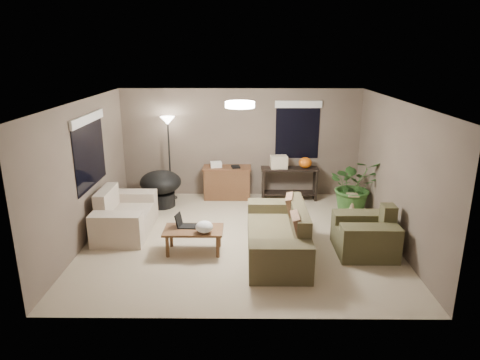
{
  "coord_description": "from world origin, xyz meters",
  "views": [
    {
      "loc": [
        0.07,
        -7.25,
        3.32
      ],
      "look_at": [
        0.0,
        0.2,
        1.05
      ],
      "focal_mm": 32.0,
      "sensor_mm": 36.0,
      "label": 1
    }
  ],
  "objects_px": {
    "armchair": "(365,236)",
    "houseplant": "(354,191)",
    "cat_scratching_post": "(352,207)",
    "coffee_table": "(194,232)",
    "desk": "(227,182)",
    "console_table": "(289,181)",
    "floor_lamp": "(168,131)",
    "main_sofa": "(279,237)",
    "papasan_chair": "(161,186)",
    "loveseat": "(124,217)"
  },
  "relations": [
    {
      "from": "main_sofa",
      "to": "cat_scratching_post",
      "type": "xyz_separation_m",
      "value": [
        1.63,
        1.64,
        -0.08
      ]
    },
    {
      "from": "armchair",
      "to": "papasan_chair",
      "type": "height_order",
      "value": "armchair"
    },
    {
      "from": "desk",
      "to": "houseplant",
      "type": "xyz_separation_m",
      "value": [
        2.71,
        -0.92,
        0.09
      ]
    },
    {
      "from": "armchair",
      "to": "coffee_table",
      "type": "relative_size",
      "value": 1.0
    },
    {
      "from": "armchair",
      "to": "console_table",
      "type": "bearing_deg",
      "value": 110.73
    },
    {
      "from": "cat_scratching_post",
      "to": "coffee_table",
      "type": "bearing_deg",
      "value": -152.36
    },
    {
      "from": "main_sofa",
      "to": "armchair",
      "type": "xyz_separation_m",
      "value": [
        1.47,
        0.05,
        0.0
      ]
    },
    {
      "from": "coffee_table",
      "to": "houseplant",
      "type": "height_order",
      "value": "houseplant"
    },
    {
      "from": "desk",
      "to": "loveseat",
      "type": "bearing_deg",
      "value": -133.8
    },
    {
      "from": "loveseat",
      "to": "desk",
      "type": "relative_size",
      "value": 1.45
    },
    {
      "from": "coffee_table",
      "to": "console_table",
      "type": "bearing_deg",
      "value": 55.27
    },
    {
      "from": "loveseat",
      "to": "coffee_table",
      "type": "bearing_deg",
      "value": -30.76
    },
    {
      "from": "armchair",
      "to": "cat_scratching_post",
      "type": "height_order",
      "value": "armchair"
    },
    {
      "from": "loveseat",
      "to": "console_table",
      "type": "height_order",
      "value": "loveseat"
    },
    {
      "from": "cat_scratching_post",
      "to": "floor_lamp",
      "type": "bearing_deg",
      "value": 163.55
    },
    {
      "from": "coffee_table",
      "to": "cat_scratching_post",
      "type": "bearing_deg",
      "value": 27.64
    },
    {
      "from": "floor_lamp",
      "to": "houseplant",
      "type": "distance_m",
      "value": 4.27
    },
    {
      "from": "loveseat",
      "to": "console_table",
      "type": "distance_m",
      "value": 3.82
    },
    {
      "from": "floor_lamp",
      "to": "cat_scratching_post",
      "type": "relative_size",
      "value": 3.82
    },
    {
      "from": "main_sofa",
      "to": "cat_scratching_post",
      "type": "height_order",
      "value": "main_sofa"
    },
    {
      "from": "papasan_chair",
      "to": "houseplant",
      "type": "bearing_deg",
      "value": -5.12
    },
    {
      "from": "coffee_table",
      "to": "console_table",
      "type": "distance_m",
      "value": 3.33
    },
    {
      "from": "armchair",
      "to": "houseplant",
      "type": "distance_m",
      "value": 1.89
    },
    {
      "from": "desk",
      "to": "cat_scratching_post",
      "type": "height_order",
      "value": "desk"
    },
    {
      "from": "armchair",
      "to": "floor_lamp",
      "type": "xyz_separation_m",
      "value": [
        -3.77,
        2.75,
        1.3
      ]
    },
    {
      "from": "armchair",
      "to": "floor_lamp",
      "type": "height_order",
      "value": "floor_lamp"
    },
    {
      "from": "console_table",
      "to": "main_sofa",
      "type": "bearing_deg",
      "value": -99.17
    },
    {
      "from": "papasan_chair",
      "to": "floor_lamp",
      "type": "relative_size",
      "value": 0.59
    },
    {
      "from": "papasan_chair",
      "to": "cat_scratching_post",
      "type": "relative_size",
      "value": 2.27
    },
    {
      "from": "loveseat",
      "to": "floor_lamp",
      "type": "xyz_separation_m",
      "value": [
        0.57,
        1.93,
        1.3
      ]
    },
    {
      "from": "main_sofa",
      "to": "desk",
      "type": "xyz_separation_m",
      "value": [
        -0.99,
        2.83,
        0.08
      ]
    },
    {
      "from": "main_sofa",
      "to": "desk",
      "type": "bearing_deg",
      "value": 109.22
    },
    {
      "from": "houseplant",
      "to": "main_sofa",
      "type": "bearing_deg",
      "value": -132.05
    },
    {
      "from": "loveseat",
      "to": "desk",
      "type": "distance_m",
      "value": 2.71
    },
    {
      "from": "armchair",
      "to": "houseplant",
      "type": "xyz_separation_m",
      "value": [
        0.25,
        1.86,
        0.17
      ]
    },
    {
      "from": "main_sofa",
      "to": "cat_scratching_post",
      "type": "relative_size",
      "value": 4.4
    },
    {
      "from": "console_table",
      "to": "floor_lamp",
      "type": "distance_m",
      "value": 2.98
    },
    {
      "from": "coffee_table",
      "to": "houseplant",
      "type": "bearing_deg",
      "value": 30.68
    },
    {
      "from": "floor_lamp",
      "to": "houseplant",
      "type": "xyz_separation_m",
      "value": [
        4.02,
        -0.89,
        -1.13
      ]
    },
    {
      "from": "armchair",
      "to": "floor_lamp",
      "type": "bearing_deg",
      "value": 143.87
    },
    {
      "from": "coffee_table",
      "to": "console_table",
      "type": "height_order",
      "value": "console_table"
    },
    {
      "from": "coffee_table",
      "to": "floor_lamp",
      "type": "height_order",
      "value": "floor_lamp"
    },
    {
      "from": "loveseat",
      "to": "desk",
      "type": "xyz_separation_m",
      "value": [
        1.88,
        1.96,
        0.08
      ]
    },
    {
      "from": "houseplant",
      "to": "cat_scratching_post",
      "type": "xyz_separation_m",
      "value": [
        -0.09,
        -0.27,
        -0.26
      ]
    },
    {
      "from": "coffee_table",
      "to": "console_table",
      "type": "relative_size",
      "value": 0.77
    },
    {
      "from": "main_sofa",
      "to": "houseplant",
      "type": "relative_size",
      "value": 1.82
    },
    {
      "from": "desk",
      "to": "houseplant",
      "type": "relative_size",
      "value": 0.91
    },
    {
      "from": "coffee_table",
      "to": "floor_lamp",
      "type": "relative_size",
      "value": 0.52
    },
    {
      "from": "console_table",
      "to": "houseplant",
      "type": "distance_m",
      "value": 1.54
    },
    {
      "from": "floor_lamp",
      "to": "houseplant",
      "type": "relative_size",
      "value": 1.58
    }
  ]
}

